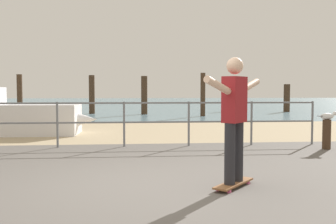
{
  "coord_description": "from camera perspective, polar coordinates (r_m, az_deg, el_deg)",
  "views": [
    {
      "loc": [
        0.04,
        -5.01,
        1.3
      ],
      "look_at": [
        0.68,
        2.0,
        0.9
      ],
      "focal_mm": 40.19,
      "sensor_mm": 36.0,
      "label": 1
    }
  ],
  "objects": [
    {
      "name": "bollard_short",
      "position": [
        8.94,
        22.92,
        -3.2
      ],
      "size": [
        0.18,
        0.18,
        0.67
      ],
      "primitive_type": "cylinder",
      "color": "#422D1E",
      "rests_on": "ground"
    },
    {
      "name": "groyne_post_0",
      "position": [
        18.6,
        -21.57,
        2.18
      ],
      "size": [
        0.25,
        0.25,
        2.05
      ],
      "primitive_type": "cylinder",
      "color": "#422D1E",
      "rests_on": "ground"
    },
    {
      "name": "groyne_post_5",
      "position": [
        23.95,
        17.57,
        2.02
      ],
      "size": [
        0.37,
        0.37,
        1.69
      ],
      "primitive_type": "cylinder",
      "color": "#422D1E",
      "rests_on": "ground"
    },
    {
      "name": "beach_strip",
      "position": [
        12.08,
        -5.35,
        -2.94
      ],
      "size": [
        24.0,
        6.0,
        0.04
      ],
      "primitive_type": "cube",
      "color": "tan",
      "rests_on": "ground"
    },
    {
      "name": "groyne_post_4",
      "position": [
        24.25,
        10.03,
        2.27
      ],
      "size": [
        0.34,
        0.34,
        1.81
      ],
      "primitive_type": "cylinder",
      "color": "#422D1E",
      "rests_on": "ground"
    },
    {
      "name": "skateboard",
      "position": [
        5.14,
        9.93,
        -10.66
      ],
      "size": [
        0.68,
        0.73,
        0.08
      ],
      "color": "brown",
      "rests_on": "ground"
    },
    {
      "name": "groyne_post_3",
      "position": [
        19.0,
        5.31,
        2.62
      ],
      "size": [
        0.24,
        0.24,
        2.19
      ],
      "primitive_type": "cylinder",
      "color": "#422D1E",
      "rests_on": "ground"
    },
    {
      "name": "ground_plane",
      "position": [
        4.21,
        -5.67,
        -14.73
      ],
      "size": [
        24.0,
        10.0,
        0.04
      ],
      "primitive_type": "cube",
      "color": "#605B56",
      "rests_on": "ground"
    },
    {
      "name": "sea_surface",
      "position": [
        40.03,
        -5.24,
        1.38
      ],
      "size": [
        72.0,
        50.0,
        0.04
      ],
      "primitive_type": "cube",
      "color": "slate",
      "rests_on": "ground"
    },
    {
      "name": "sailboat",
      "position": [
        11.92,
        -23.18,
        -0.74
      ],
      "size": [
        4.96,
        1.45,
        5.43
      ],
      "color": "silver",
      "rests_on": "ground"
    },
    {
      "name": "groyne_post_1",
      "position": [
        21.39,
        -11.48,
        2.6
      ],
      "size": [
        0.32,
        0.32,
        2.16
      ],
      "primitive_type": "cylinder",
      "color": "#422D1E",
      "rests_on": "ground"
    },
    {
      "name": "skateboarder",
      "position": [
        5.0,
        10.04,
        -0.03
      ],
      "size": [
        1.03,
        1.14,
        1.65
      ],
      "color": "#26262B",
      "rests_on": "skateboard"
    },
    {
      "name": "seagull",
      "position": [
        8.92,
        23.06,
        -0.57
      ],
      "size": [
        0.49,
        0.19,
        0.18
      ],
      "color": "white",
      "rests_on": "bollard_short"
    },
    {
      "name": "groyne_post_2",
      "position": [
        20.45,
        -3.62,
        2.54
      ],
      "size": [
        0.34,
        0.34,
        2.09
      ],
      "primitive_type": "cylinder",
      "color": "#422D1E",
      "rests_on": "ground"
    },
    {
      "name": "railing_fence",
      "position": [
        8.69,
        -11.61,
        -0.82
      ],
      "size": [
        10.5,
        0.05,
        1.05
      ],
      "color": "slate",
      "rests_on": "ground"
    }
  ]
}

